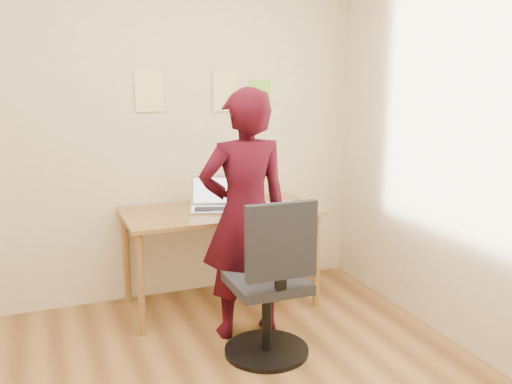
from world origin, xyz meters
name	(u,v)px	position (x,y,z in m)	size (l,w,h in m)	color
room	(204,159)	(0.00, 0.00, 1.35)	(3.58, 3.58, 2.78)	brown
desk	(220,221)	(0.52, 1.38, 0.65)	(1.40, 0.70, 0.74)	brown
laptop	(212,202)	(0.47, 1.41, 0.79)	(0.40, 0.38, 0.23)	#B1B1B9
paper_sheet	(285,206)	(1.01, 1.31, 0.74)	(0.21, 0.30, 0.00)	white
phone	(271,211)	(0.83, 1.17, 0.75)	(0.09, 0.14, 0.01)	black
wall_note_left	(149,91)	(0.10, 1.74, 1.59)	(0.21, 0.00, 0.30)	#EEDA8E
wall_note_mid	(226,92)	(0.70, 1.74, 1.58)	(0.21, 0.00, 0.30)	#EEDA8E
wall_note_right	(260,96)	(0.98, 1.74, 1.54)	(0.18, 0.00, 0.24)	#83D830
office_chair	(271,291)	(0.55, 0.48, 0.44)	(0.53, 0.53, 1.02)	black
person	(245,215)	(0.52, 0.87, 0.82)	(0.60, 0.39, 1.64)	#320610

